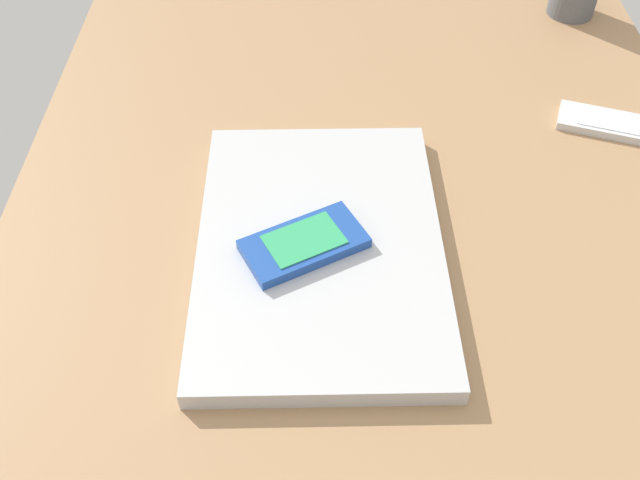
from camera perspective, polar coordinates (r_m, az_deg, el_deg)
desk_surface at (r=72.88cm, az=4.50°, el=-2.51°), size 120.00×80.00×3.00cm
laptop_closed at (r=71.46cm, az=-0.00°, el=-0.52°), size 35.67×25.08×2.09cm
cell_phone_on_laptop at (r=69.51cm, az=-1.29°, el=-0.28°), size 11.01×13.40×1.29cm
cell_phone_on_desk at (r=93.83cm, az=22.21°, el=8.72°), size 8.56×12.70×1.14cm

